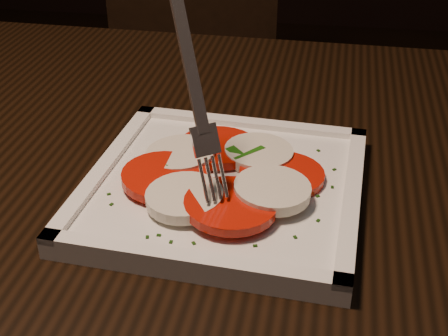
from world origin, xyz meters
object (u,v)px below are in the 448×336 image
Objects in this scene: table at (144,246)px; fork at (186,71)px; chair at (191,52)px; plate at (224,189)px.

table is 6.58× the size of fork.
chair is 0.97m from plate.
chair reaches higher than table.
chair is 3.76× the size of plate.
plate is at bearing -17.46° from fork.
table is at bearing 159.62° from plate.
plate reaches higher than table.
fork reaches higher than chair.
plate is (0.23, -0.92, 0.22)m from chair.
plate is at bearing -20.38° from table.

